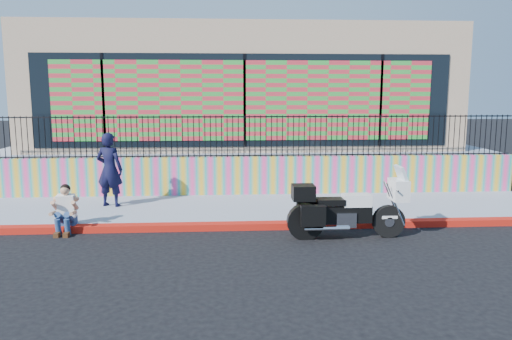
{
  "coord_description": "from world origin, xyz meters",
  "views": [
    {
      "loc": [
        -0.63,
        -11.09,
        3.12
      ],
      "look_at": [
        0.16,
        1.2,
        1.18
      ],
      "focal_mm": 35.0,
      "sensor_mm": 36.0,
      "label": 1
    }
  ],
  "objects": [
    {
      "name": "seated_man",
      "position": [
        -4.17,
        -0.09,
        0.45
      ],
      "size": [
        0.54,
        0.71,
        1.06
      ],
      "color": "navy",
      "rests_on": "ground"
    },
    {
      "name": "mural_wall",
      "position": [
        0.0,
        3.25,
        0.7
      ],
      "size": [
        16.0,
        0.2,
        1.1
      ],
      "primitive_type": "cube",
      "color": "#FF438F",
      "rests_on": "sidewalk"
    },
    {
      "name": "elevated_platform",
      "position": [
        0.0,
        8.35,
        0.62
      ],
      "size": [
        16.0,
        10.0,
        1.25
      ],
      "primitive_type": "cube",
      "color": "#8B93A7",
      "rests_on": "ground"
    },
    {
      "name": "storefront_building",
      "position": [
        0.0,
        8.13,
        3.25
      ],
      "size": [
        14.0,
        8.06,
        4.0
      ],
      "color": "tan",
      "rests_on": "elevated_platform"
    },
    {
      "name": "ground",
      "position": [
        0.0,
        0.0,
        0.0
      ],
      "size": [
        90.0,
        90.0,
        0.0
      ],
      "primitive_type": "plane",
      "color": "black",
      "rests_on": "ground"
    },
    {
      "name": "sidewalk",
      "position": [
        0.0,
        1.65,
        0.07
      ],
      "size": [
        16.0,
        3.0,
        0.15
      ],
      "primitive_type": "cube",
      "color": "#8B93A7",
      "rests_on": "ground"
    },
    {
      "name": "police_officer",
      "position": [
        -3.61,
        1.93,
        1.12
      ],
      "size": [
        0.8,
        0.64,
        1.93
      ],
      "primitive_type": "imported",
      "rotation": [
        0.0,
        0.0,
        2.87
      ],
      "color": "black",
      "rests_on": "sidewalk"
    },
    {
      "name": "police_motorcycle",
      "position": [
        1.94,
        -0.84,
        0.66
      ],
      "size": [
        2.52,
        0.83,
        1.57
      ],
      "color": "black",
      "rests_on": "ground"
    },
    {
      "name": "metal_fence",
      "position": [
        0.0,
        3.25,
        1.85
      ],
      "size": [
        15.8,
        0.04,
        1.2
      ],
      "primitive_type": null,
      "color": "black",
      "rests_on": "mural_wall"
    },
    {
      "name": "red_curb",
      "position": [
        0.0,
        0.0,
        0.07
      ],
      "size": [
        16.0,
        0.3,
        0.15
      ],
      "primitive_type": "cube",
      "color": "red",
      "rests_on": "ground"
    }
  ]
}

